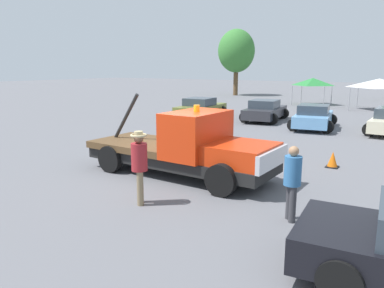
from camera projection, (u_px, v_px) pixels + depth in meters
ground_plane at (179, 174)px, 11.97m from camera, size 160.00×160.00×0.00m
tow_truck at (189, 148)px, 11.58m from camera, size 6.32×2.42×2.51m
person_near_truck at (292, 178)px, 8.19m from camera, size 0.38×0.38×1.70m
person_at_hood at (139, 162)px, 9.19m from camera, size 0.41×0.41×1.85m
parked_car_olive at (201, 108)px, 25.34m from camera, size 2.77×4.62×1.34m
parked_car_charcoal at (265, 111)px, 23.79m from camera, size 2.73×4.54×1.34m
parked_car_skyblue at (313, 117)px, 20.79m from camera, size 2.81×4.51×1.34m
canopy_tent_green at (313, 82)px, 33.74m from camera, size 2.87×2.87×2.40m
canopy_tent_white at (379, 83)px, 29.36m from camera, size 3.65×3.65×2.48m
tree_left at (236, 51)px, 44.37m from camera, size 4.35×4.35×7.77m
traffic_cone at (333, 160)px, 12.76m from camera, size 0.40×0.40×0.55m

